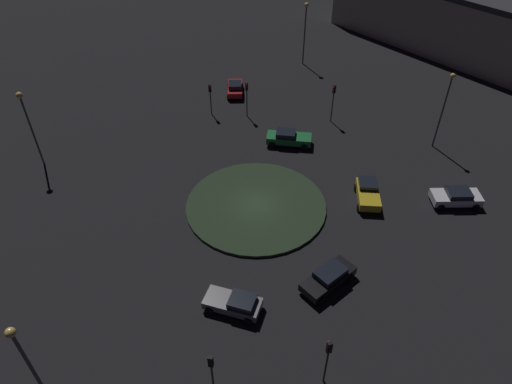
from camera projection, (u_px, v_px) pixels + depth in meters
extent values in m
plane|color=black|center=(256.00, 206.00, 40.48)|extent=(119.28, 119.28, 0.00)
cylinder|color=#263823|center=(256.00, 205.00, 40.40)|extent=(12.30, 12.30, 0.25)
cube|color=white|center=(456.00, 198.00, 40.38)|extent=(1.96, 4.26, 0.69)
cube|color=black|center=(459.00, 193.00, 40.03)|extent=(1.69, 2.05, 0.41)
cylinder|color=black|center=(468.00, 194.00, 41.34)|extent=(0.23, 0.64, 0.64)
cylinder|color=black|center=(476.00, 207.00, 39.90)|extent=(0.23, 0.64, 0.64)
cylinder|color=black|center=(434.00, 194.00, 41.30)|extent=(0.23, 0.64, 0.64)
cylinder|color=black|center=(441.00, 208.00, 39.86)|extent=(0.23, 0.64, 0.64)
cube|color=gold|center=(368.00, 194.00, 40.67)|extent=(4.03, 2.12, 0.73)
cube|color=black|center=(368.00, 183.00, 40.97)|extent=(1.87, 1.74, 0.41)
cylinder|color=black|center=(380.00, 209.00, 39.77)|extent=(0.65, 0.27, 0.64)
cylinder|color=black|center=(358.00, 208.00, 39.88)|extent=(0.65, 0.27, 0.64)
cylinder|color=black|center=(376.00, 188.00, 41.93)|extent=(0.65, 0.27, 0.64)
cylinder|color=black|center=(356.00, 187.00, 42.04)|extent=(0.65, 0.27, 0.64)
cube|color=red|center=(235.00, 89.00, 56.25)|extent=(4.08, 1.82, 0.65)
cube|color=black|center=(235.00, 85.00, 55.64)|extent=(1.93, 1.56, 0.55)
cylinder|color=black|center=(229.00, 86.00, 57.56)|extent=(0.70, 0.24, 0.69)
cylinder|color=black|center=(242.00, 85.00, 57.58)|extent=(0.70, 0.24, 0.69)
cylinder|color=black|center=(228.00, 97.00, 55.32)|extent=(0.70, 0.24, 0.69)
cylinder|color=black|center=(242.00, 97.00, 55.35)|extent=(0.70, 0.24, 0.69)
cube|color=black|center=(328.00, 279.00, 33.41)|extent=(4.19, 4.45, 0.65)
cube|color=black|center=(330.00, 272.00, 33.14)|extent=(2.63, 2.70, 0.46)
cylinder|color=black|center=(321.00, 300.00, 32.32)|extent=(0.57, 0.61, 0.61)
cylinder|color=black|center=(304.00, 286.00, 33.33)|extent=(0.57, 0.61, 0.61)
cylinder|color=black|center=(351.00, 278.00, 33.90)|extent=(0.57, 0.61, 0.61)
cylinder|color=black|center=(333.00, 264.00, 34.92)|extent=(0.57, 0.61, 0.61)
cube|color=slate|center=(233.00, 303.00, 31.76)|extent=(2.82, 4.27, 0.60)
cube|color=black|center=(242.00, 301.00, 31.27)|extent=(1.98, 2.13, 0.45)
cylinder|color=black|center=(209.00, 311.00, 31.65)|extent=(0.40, 0.66, 0.62)
cylinder|color=black|center=(218.00, 291.00, 32.92)|extent=(0.40, 0.66, 0.62)
cylinder|color=black|center=(248.00, 321.00, 30.99)|extent=(0.40, 0.66, 0.62)
cylinder|color=black|center=(256.00, 301.00, 32.26)|extent=(0.40, 0.66, 0.62)
cube|color=#1E7238|center=(289.00, 139.00, 47.58)|extent=(2.35, 4.77, 0.71)
cube|color=black|center=(286.00, 133.00, 47.23)|extent=(1.80, 2.13, 0.49)
cylinder|color=black|center=(305.00, 138.00, 48.31)|extent=(0.31, 0.72, 0.69)
cylinder|color=black|center=(304.00, 147.00, 46.96)|extent=(0.31, 0.72, 0.69)
cylinder|color=black|center=(274.00, 136.00, 48.65)|extent=(0.31, 0.72, 0.69)
cylinder|color=black|center=(272.00, 145.00, 47.29)|extent=(0.31, 0.72, 0.69)
cylinder|color=#2D2D2D|center=(332.00, 107.00, 50.50)|extent=(0.12, 0.12, 3.49)
cube|color=black|center=(334.00, 89.00, 49.10)|extent=(0.34, 0.37, 0.90)
sphere|color=red|center=(334.00, 87.00, 48.83)|extent=(0.20, 0.20, 0.20)
sphere|color=#4C380F|center=(334.00, 90.00, 49.00)|extent=(0.20, 0.20, 0.20)
sphere|color=#0F3819|center=(334.00, 92.00, 49.18)|extent=(0.20, 0.20, 0.20)
cylinder|color=#2D2D2D|center=(211.00, 103.00, 51.89)|extent=(0.12, 0.12, 2.84)
cube|color=black|center=(210.00, 88.00, 50.70)|extent=(0.30, 0.35, 0.90)
sphere|color=red|center=(210.00, 86.00, 50.42)|extent=(0.20, 0.20, 0.20)
sphere|color=#4C380F|center=(210.00, 89.00, 50.59)|extent=(0.20, 0.20, 0.20)
sphere|color=#0F3819|center=(210.00, 91.00, 50.76)|extent=(0.20, 0.20, 0.20)
cylinder|color=#2D2D2D|center=(213.00, 379.00, 26.61)|extent=(0.12, 0.12, 2.95)
cube|color=black|center=(211.00, 361.00, 25.39)|extent=(0.26, 0.33, 0.90)
sphere|color=#3F0C0C|center=(211.00, 356.00, 25.32)|extent=(0.20, 0.20, 0.20)
sphere|color=yellow|center=(211.00, 359.00, 25.50)|extent=(0.20, 0.20, 0.20)
sphere|color=#0F3819|center=(212.00, 362.00, 25.67)|extent=(0.20, 0.20, 0.20)
cylinder|color=#2D2D2D|center=(247.00, 103.00, 51.41)|extent=(0.12, 0.12, 3.27)
cube|color=black|center=(247.00, 86.00, 50.08)|extent=(0.24, 0.31, 0.90)
sphere|color=red|center=(247.00, 85.00, 49.80)|extent=(0.20, 0.20, 0.20)
sphere|color=#4C380F|center=(247.00, 87.00, 49.97)|extent=(0.20, 0.20, 0.20)
sphere|color=#0F3819|center=(247.00, 89.00, 50.14)|extent=(0.20, 0.20, 0.20)
cylinder|color=#2D2D2D|center=(326.00, 367.00, 27.04)|extent=(0.12, 0.12, 3.25)
cube|color=black|center=(329.00, 347.00, 25.72)|extent=(0.29, 0.35, 0.90)
sphere|color=red|center=(329.00, 342.00, 25.65)|extent=(0.20, 0.20, 0.20)
sphere|color=#4C380F|center=(328.00, 345.00, 25.83)|extent=(0.20, 0.20, 0.20)
sphere|color=#0F3819|center=(328.00, 348.00, 26.00)|extent=(0.20, 0.20, 0.20)
cylinder|color=#4C4C51|center=(442.00, 113.00, 45.35)|extent=(0.18, 0.18, 7.69)
sphere|color=#F9D166|center=(453.00, 76.00, 42.80)|extent=(0.49, 0.49, 0.49)
cylinder|color=#4C4C51|center=(33.00, 132.00, 42.96)|extent=(0.18, 0.18, 7.37)
sphere|color=#F9D166|center=(19.00, 95.00, 40.49)|extent=(0.58, 0.58, 0.58)
cylinder|color=#4C4C51|center=(39.00, 380.00, 23.77)|extent=(0.18, 0.18, 8.28)
sphere|color=#F9D166|center=(10.00, 333.00, 21.03)|extent=(0.51, 0.51, 0.51)
cylinder|color=#4C4C51|center=(304.00, 36.00, 60.93)|extent=(0.18, 0.18, 7.70)
sphere|color=#F9D166|center=(307.00, 5.00, 58.36)|extent=(0.58, 0.58, 0.58)
cube|color=#ADA893|center=(469.00, 23.00, 64.32)|extent=(38.84, 35.18, 8.00)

